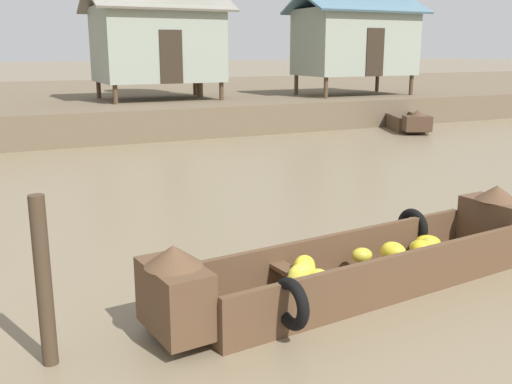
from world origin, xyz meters
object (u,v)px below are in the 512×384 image
at_px(fishing_skiff_distant, 402,120).
at_px(stilt_house_right, 355,41).
at_px(stilt_house_mid_right, 157,42).
at_px(banana_boat, 363,263).
at_px(mooring_post, 44,282).

distance_m(fishing_skiff_distant, stilt_house_right, 4.27).
bearing_deg(stilt_house_mid_right, stilt_house_right, -9.31).
bearing_deg(banana_boat, stilt_house_mid_right, 81.44).
relative_size(stilt_house_mid_right, mooring_post, 3.16).
distance_m(stilt_house_mid_right, stilt_house_right, 7.90).
relative_size(banana_boat, fishing_skiff_distant, 1.32).
height_order(banana_boat, stilt_house_right, stilt_house_right).
bearing_deg(fishing_skiff_distant, banana_boat, -131.20).
xyz_separation_m(banana_boat, stilt_house_right, (10.22, 14.82, 2.80)).
distance_m(banana_boat, fishing_skiff_distant, 15.44).
distance_m(stilt_house_mid_right, mooring_post, 17.46).
xyz_separation_m(stilt_house_mid_right, stilt_house_right, (7.80, -1.28, 0.09)).
bearing_deg(mooring_post, fishing_skiff_distant, 40.67).
bearing_deg(stilt_house_right, banana_boat, -124.60).
bearing_deg(banana_boat, stilt_house_right, 55.40).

